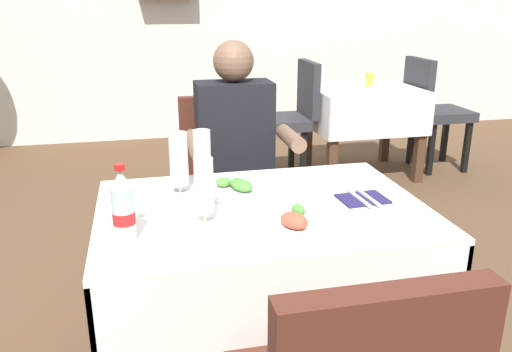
{
  "coord_description": "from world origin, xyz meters",
  "views": [
    {
      "loc": [
        -0.35,
        -1.67,
        1.44
      ],
      "look_at": [
        0.04,
        0.08,
        0.82
      ],
      "focal_mm": 36.41,
      "sensor_mm": 36.0,
      "label": 1
    }
  ],
  "objects_px": {
    "beer_glass_left": "(202,155)",
    "background_chair_right": "(433,107)",
    "cola_bottle_primary": "(123,208)",
    "background_chair_left": "(289,114)",
    "beer_glass_right": "(179,163)",
    "background_table_tumbler": "(369,80)",
    "napkin_cutlery_set": "(363,199)",
    "background_dining_table": "(363,111)",
    "plate_near_camera": "(298,222)",
    "chair_far_diner_seat": "(226,183)",
    "seated_diner_far": "(237,159)",
    "beer_glass_middle": "(204,191)",
    "plate_far_diner": "(235,187)",
    "main_dining_table": "(262,251)"
  },
  "relations": [
    {
      "from": "cola_bottle_primary",
      "to": "background_chair_left",
      "type": "bearing_deg",
      "value": 63.68
    },
    {
      "from": "chair_far_diner_seat",
      "to": "seated_diner_far",
      "type": "bearing_deg",
      "value": -71.22
    },
    {
      "from": "napkin_cutlery_set",
      "to": "background_chair_left",
      "type": "height_order",
      "value": "background_chair_left"
    },
    {
      "from": "cola_bottle_primary",
      "to": "background_chair_left",
      "type": "relative_size",
      "value": 0.25
    },
    {
      "from": "chair_far_diner_seat",
      "to": "beer_glass_right",
      "type": "relative_size",
      "value": 4.14
    },
    {
      "from": "background_dining_table",
      "to": "background_chair_right",
      "type": "height_order",
      "value": "background_chair_right"
    },
    {
      "from": "cola_bottle_primary",
      "to": "background_table_tumbler",
      "type": "height_order",
      "value": "cola_bottle_primary"
    },
    {
      "from": "beer_glass_right",
      "to": "background_chair_left",
      "type": "distance_m",
      "value": 2.39
    },
    {
      "from": "cola_bottle_primary",
      "to": "background_chair_left",
      "type": "xyz_separation_m",
      "value": [
        1.24,
        2.5,
        -0.29
      ]
    },
    {
      "from": "main_dining_table",
      "to": "background_dining_table",
      "type": "bearing_deg",
      "value": 58.65
    },
    {
      "from": "plate_far_diner",
      "to": "background_table_tumbler",
      "type": "xyz_separation_m",
      "value": [
        1.55,
        2.22,
        0.04
      ]
    },
    {
      "from": "cola_bottle_primary",
      "to": "napkin_cutlery_set",
      "type": "bearing_deg",
      "value": 10.7
    },
    {
      "from": "beer_glass_left",
      "to": "background_chair_right",
      "type": "bearing_deg",
      "value": 42.2
    },
    {
      "from": "beer_glass_left",
      "to": "cola_bottle_primary",
      "type": "bearing_deg",
      "value": -121.58
    },
    {
      "from": "chair_far_diner_seat",
      "to": "seated_diner_far",
      "type": "height_order",
      "value": "seated_diner_far"
    },
    {
      "from": "beer_glass_left",
      "to": "background_chair_right",
      "type": "relative_size",
      "value": 0.22
    },
    {
      "from": "cola_bottle_primary",
      "to": "background_chair_left",
      "type": "height_order",
      "value": "cola_bottle_primary"
    },
    {
      "from": "plate_near_camera",
      "to": "background_table_tumbler",
      "type": "bearing_deg",
      "value": 61.34
    },
    {
      "from": "background_chair_left",
      "to": "cola_bottle_primary",
      "type": "bearing_deg",
      "value": -116.32
    },
    {
      "from": "beer_glass_middle",
      "to": "background_chair_right",
      "type": "height_order",
      "value": "background_chair_right"
    },
    {
      "from": "plate_near_camera",
      "to": "background_chair_left",
      "type": "bearing_deg",
      "value": 74.43
    },
    {
      "from": "seated_diner_far",
      "to": "beer_glass_right",
      "type": "xyz_separation_m",
      "value": [
        -0.31,
        -0.49,
        0.15
      ]
    },
    {
      "from": "beer_glass_middle",
      "to": "cola_bottle_primary",
      "type": "relative_size",
      "value": 0.89
    },
    {
      "from": "beer_glass_left",
      "to": "beer_glass_middle",
      "type": "bearing_deg",
      "value": -96.17
    },
    {
      "from": "napkin_cutlery_set",
      "to": "beer_glass_middle",
      "type": "bearing_deg",
      "value": -173.07
    },
    {
      "from": "beer_glass_right",
      "to": "background_chair_right",
      "type": "relative_size",
      "value": 0.24
    },
    {
      "from": "main_dining_table",
      "to": "seated_diner_far",
      "type": "distance_m",
      "value": 0.7
    },
    {
      "from": "cola_bottle_primary",
      "to": "beer_glass_middle",
      "type": "bearing_deg",
      "value": 19.07
    },
    {
      "from": "background_chair_left",
      "to": "background_table_tumbler",
      "type": "height_order",
      "value": "background_chair_left"
    },
    {
      "from": "background_chair_right",
      "to": "background_table_tumbler",
      "type": "height_order",
      "value": "background_chair_right"
    },
    {
      "from": "plate_far_diner",
      "to": "chair_far_diner_seat",
      "type": "bearing_deg",
      "value": 83.83
    },
    {
      "from": "cola_bottle_primary",
      "to": "background_table_tumbler",
      "type": "bearing_deg",
      "value": 52.8
    },
    {
      "from": "seated_diner_far",
      "to": "beer_glass_right",
      "type": "distance_m",
      "value": 0.59
    },
    {
      "from": "napkin_cutlery_set",
      "to": "background_table_tumbler",
      "type": "bearing_deg",
      "value": 65.21
    },
    {
      "from": "plate_near_camera",
      "to": "background_dining_table",
      "type": "distance_m",
      "value": 2.87
    },
    {
      "from": "plate_near_camera",
      "to": "background_dining_table",
      "type": "xyz_separation_m",
      "value": [
        1.35,
        2.52,
        -0.21
      ]
    },
    {
      "from": "beer_glass_right",
      "to": "background_table_tumbler",
      "type": "bearing_deg",
      "value": 51.34
    },
    {
      "from": "plate_near_camera",
      "to": "background_chair_right",
      "type": "distance_m",
      "value": 3.22
    },
    {
      "from": "beer_glass_right",
      "to": "background_table_tumbler",
      "type": "xyz_separation_m",
      "value": [
        1.76,
        2.2,
        -0.06
      ]
    },
    {
      "from": "plate_far_diner",
      "to": "cola_bottle_primary",
      "type": "xyz_separation_m",
      "value": [
        -0.4,
        -0.35,
        0.09
      ]
    },
    {
      "from": "beer_glass_right",
      "to": "seated_diner_far",
      "type": "bearing_deg",
      "value": 57.74
    },
    {
      "from": "background_dining_table",
      "to": "background_table_tumbler",
      "type": "xyz_separation_m",
      "value": [
        0.07,
        0.07,
        0.25
      ]
    },
    {
      "from": "beer_glass_middle",
      "to": "background_chair_left",
      "type": "height_order",
      "value": "background_chair_left"
    },
    {
      "from": "background_table_tumbler",
      "to": "cola_bottle_primary",
      "type": "bearing_deg",
      "value": -127.2
    },
    {
      "from": "napkin_cutlery_set",
      "to": "background_dining_table",
      "type": "bearing_deg",
      "value": 65.97
    },
    {
      "from": "beer_glass_left",
      "to": "beer_glass_middle",
      "type": "height_order",
      "value": "beer_glass_middle"
    },
    {
      "from": "background_chair_left",
      "to": "beer_glass_middle",
      "type": "bearing_deg",
      "value": -112.21
    },
    {
      "from": "background_chair_right",
      "to": "background_table_tumbler",
      "type": "xyz_separation_m",
      "value": [
        -0.58,
        0.07,
        0.24
      ]
    },
    {
      "from": "cola_bottle_primary",
      "to": "background_dining_table",
      "type": "relative_size",
      "value": 0.28
    },
    {
      "from": "cola_bottle_primary",
      "to": "napkin_cutlery_set",
      "type": "xyz_separation_m",
      "value": [
        0.84,
        0.16,
        -0.1
      ]
    }
  ]
}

